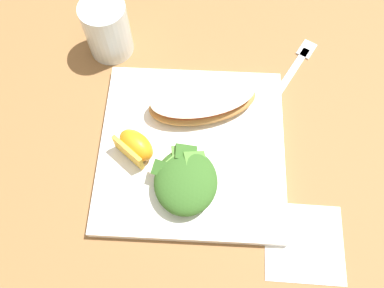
{
  "coord_description": "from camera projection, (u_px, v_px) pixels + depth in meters",
  "views": [
    {
      "loc": [
        0.24,
        0.01,
        0.56
      ],
      "look_at": [
        0.0,
        0.0,
        0.03
      ],
      "focal_mm": 36.51,
      "sensor_mm": 36.0,
      "label": 1
    }
  ],
  "objects": [
    {
      "name": "ground",
      "position": [
        192.0,
        151.0,
        0.61
      ],
      "size": [
        3.0,
        3.0,
        0.0
      ],
      "primitive_type": "plane",
      "color": "olive"
    },
    {
      "name": "white_plate",
      "position": [
        192.0,
        149.0,
        0.6
      ],
      "size": [
        0.28,
        0.28,
        0.02
      ],
      "primitive_type": "cube",
      "color": "white",
      "rests_on": "ground"
    },
    {
      "name": "cheesy_pizza_bread",
      "position": [
        203.0,
        100.0,
        0.61
      ],
      "size": [
        0.12,
        0.18,
        0.04
      ],
      "color": "#B77F42",
      "rests_on": "white_plate"
    },
    {
      "name": "green_salad_pile",
      "position": [
        186.0,
        181.0,
        0.55
      ],
      "size": [
        0.1,
        0.09,
        0.04
      ],
      "color": "#336023",
      "rests_on": "white_plate"
    },
    {
      "name": "orange_wedge_front",
      "position": [
        135.0,
        146.0,
        0.57
      ],
      "size": [
        0.07,
        0.07,
        0.04
      ],
      "color": "orange",
      "rests_on": "white_plate"
    },
    {
      "name": "paper_napkin",
      "position": [
        304.0,
        242.0,
        0.55
      ],
      "size": [
        0.11,
        0.11,
        0.0
      ],
      "primitive_type": "cube",
      "rotation": [
        0.0,
        0.0,
        -0.02
      ],
      "color": "white",
      "rests_on": "ground"
    },
    {
      "name": "metal_fork",
      "position": [
        291.0,
        72.0,
        0.66
      ],
      "size": [
        0.17,
        0.11,
        0.01
      ],
      "color": "silver",
      "rests_on": "ground"
    },
    {
      "name": "drinking_clear_cup",
      "position": [
        107.0,
        29.0,
        0.65
      ],
      "size": [
        0.08,
        0.08,
        0.1
      ],
      "primitive_type": "cylinder",
      "color": "silver",
      "rests_on": "ground"
    }
  ]
}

